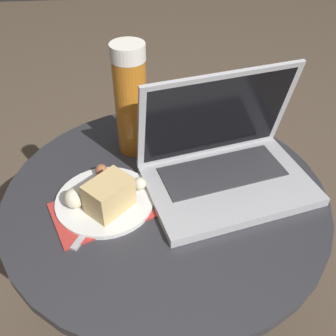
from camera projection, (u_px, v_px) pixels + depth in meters
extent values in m
plane|color=brown|center=(166.00, 323.00, 1.11)|extent=(6.00, 6.00, 0.00)
cylinder|color=#515156|center=(166.00, 321.00, 1.10)|extent=(0.42, 0.42, 0.01)
cylinder|color=#515156|center=(166.00, 269.00, 0.95)|extent=(0.07, 0.07, 0.47)
cylinder|color=#2D2D33|center=(165.00, 195.00, 0.79)|extent=(0.64, 0.64, 0.02)
cube|color=#B7332D|center=(102.00, 210.00, 0.74)|extent=(0.21, 0.18, 0.00)
cube|color=#B2B2B7|center=(229.00, 185.00, 0.78)|extent=(0.36, 0.28, 0.02)
cube|color=#333338|center=(222.00, 171.00, 0.80)|extent=(0.27, 0.16, 0.00)
cube|color=#B2B2B7|center=(216.00, 116.00, 0.77)|extent=(0.32, 0.13, 0.21)
cube|color=black|center=(217.00, 117.00, 0.77)|extent=(0.30, 0.11, 0.19)
cylinder|color=#C6701E|center=(131.00, 107.00, 0.83)|extent=(0.07, 0.07, 0.21)
cylinder|color=white|center=(128.00, 52.00, 0.75)|extent=(0.07, 0.07, 0.03)
cylinder|color=white|center=(105.00, 200.00, 0.76)|extent=(0.19, 0.19, 0.01)
cube|color=#DBB775|center=(109.00, 195.00, 0.72)|extent=(0.10, 0.10, 0.06)
sphere|color=#9E5B38|center=(101.00, 170.00, 0.80)|extent=(0.03, 0.03, 0.03)
sphere|color=brown|center=(112.00, 180.00, 0.78)|extent=(0.03, 0.03, 0.03)
sphere|color=beige|center=(74.00, 198.00, 0.73)|extent=(0.04, 0.04, 0.04)
sphere|color=beige|center=(140.00, 184.00, 0.77)|extent=(0.03, 0.03, 0.03)
cube|color=#B2B2B7|center=(92.00, 225.00, 0.71)|extent=(0.07, 0.11, 0.00)
cube|color=#B2B2B7|center=(115.00, 194.00, 0.78)|extent=(0.05, 0.06, 0.00)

